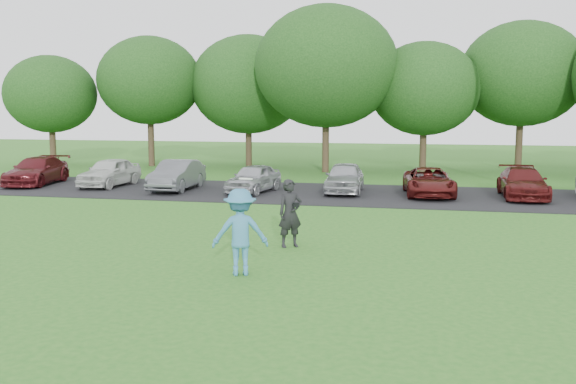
% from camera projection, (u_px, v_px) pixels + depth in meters
% --- Properties ---
extents(ground, '(100.00, 100.00, 0.00)m').
position_uv_depth(ground, '(249.00, 281.00, 12.51)').
color(ground, '#25641C').
rests_on(ground, ground).
extents(parking_lot, '(32.00, 6.50, 0.03)m').
position_uv_depth(parking_lot, '(341.00, 194.00, 25.09)').
color(parking_lot, black).
rests_on(parking_lot, ground).
extents(frisbee_player, '(1.28, 0.98, 2.00)m').
position_uv_depth(frisbee_player, '(240.00, 232.00, 12.86)').
color(frisbee_player, teal).
rests_on(frisbee_player, ground).
extents(camera_bystander, '(0.72, 0.66, 1.65)m').
position_uv_depth(camera_bystander, '(290.00, 213.00, 15.46)').
color(camera_bystander, black).
rests_on(camera_bystander, ground).
extents(parked_cars, '(28.92, 4.73, 1.25)m').
position_uv_depth(parked_cars, '(369.00, 179.00, 24.81)').
color(parked_cars, '#4E1115').
rests_on(parked_cars, parking_lot).
extents(tree_row, '(42.39, 9.85, 8.64)m').
position_uv_depth(tree_row, '(396.00, 78.00, 33.58)').
color(tree_row, '#38281C').
rests_on(tree_row, ground).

